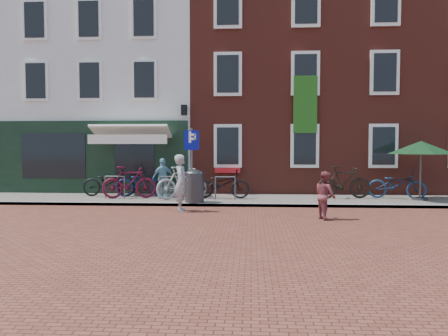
# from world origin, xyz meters

# --- Properties ---
(ground) EXTENTS (80.00, 80.00, 0.00)m
(ground) POSITION_xyz_m (0.00, 0.00, 0.00)
(ground) COLOR brown
(sidewalk) EXTENTS (24.00, 3.00, 0.10)m
(sidewalk) POSITION_xyz_m (1.00, 1.50, 0.05)
(sidewalk) COLOR slate
(sidewalk) RESTS_ON ground
(building_stucco) EXTENTS (8.00, 8.00, 9.00)m
(building_stucco) POSITION_xyz_m (-5.00, 7.00, 4.50)
(building_stucco) COLOR silver
(building_stucco) RESTS_ON ground
(building_brick_mid) EXTENTS (6.00, 8.00, 10.00)m
(building_brick_mid) POSITION_xyz_m (2.00, 7.00, 5.00)
(building_brick_mid) COLOR maroon
(building_brick_mid) RESTS_ON ground
(building_brick_right) EXTENTS (6.00, 8.00, 10.00)m
(building_brick_right) POSITION_xyz_m (8.00, 7.00, 5.00)
(building_brick_right) COLOR maroon
(building_brick_right) RESTS_ON ground
(litter_bin) EXTENTS (0.65, 0.65, 1.19)m
(litter_bin) POSITION_xyz_m (-0.49, 0.30, 0.71)
(litter_bin) COLOR #373639
(litter_bin) RESTS_ON sidewalk
(parking_sign) EXTENTS (0.50, 0.08, 2.50)m
(parking_sign) POSITION_xyz_m (-0.57, 0.24, 1.79)
(parking_sign) COLOR #4C4C4F
(parking_sign) RESTS_ON sidewalk
(parasol) EXTENTS (2.32, 2.32, 2.18)m
(parasol) POSITION_xyz_m (7.37, 1.45, 2.03)
(parasol) COLOR #4C4C4F
(parasol) RESTS_ON sidewalk
(woman) EXTENTS (0.51, 0.69, 1.75)m
(woman) POSITION_xyz_m (-0.72, -1.05, 0.87)
(woman) COLOR gray
(woman) RESTS_ON ground
(boy) EXTENTS (0.68, 0.77, 1.32)m
(boy) POSITION_xyz_m (3.46, -2.24, 0.66)
(boy) COLOR brown
(boy) RESTS_ON ground
(cafe_person) EXTENTS (0.89, 0.78, 1.45)m
(cafe_person) POSITION_xyz_m (-1.83, 1.69, 0.82)
(cafe_person) COLOR #6C9FAD
(cafe_person) RESTS_ON sidewalk
(bicycle_0) EXTENTS (2.03, 0.80, 1.05)m
(bicycle_0) POSITION_xyz_m (-3.93, 1.88, 0.62)
(bicycle_0) COLOR black
(bicycle_0) RESTS_ON sidewalk
(bicycle_1) EXTENTS (2.00, 0.89, 1.16)m
(bicycle_1) POSITION_xyz_m (-2.99, 1.28, 0.68)
(bicycle_1) COLOR #50091C
(bicycle_1) RESTS_ON sidewalk
(bicycle_2) EXTENTS (2.08, 0.98, 1.05)m
(bicycle_2) POSITION_xyz_m (-2.68, 1.93, 0.62)
(bicycle_2) COLOR navy
(bicycle_2) RESTS_ON sidewalk
(bicycle_3) EXTENTS (1.95, 1.43, 1.16)m
(bicycle_3) POSITION_xyz_m (-1.05, 1.21, 0.68)
(bicycle_3) COLOR #99989B
(bicycle_3) RESTS_ON sidewalk
(bicycle_4) EXTENTS (2.02, 0.76, 1.05)m
(bicycle_4) POSITION_xyz_m (0.37, 1.50, 0.62)
(bicycle_4) COLOR black
(bicycle_4) RESTS_ON sidewalk
(bicycle_5) EXTENTS (1.97, 0.67, 1.16)m
(bicycle_5) POSITION_xyz_m (4.77, 1.73, 0.68)
(bicycle_5) COLOR black
(bicycle_5) RESTS_ON sidewalk
(bicycle_6) EXTENTS (2.11, 1.37, 1.05)m
(bicycle_6) POSITION_xyz_m (6.65, 1.75, 0.62)
(bicycle_6) COLOR #112848
(bicycle_6) RESTS_ON sidewalk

